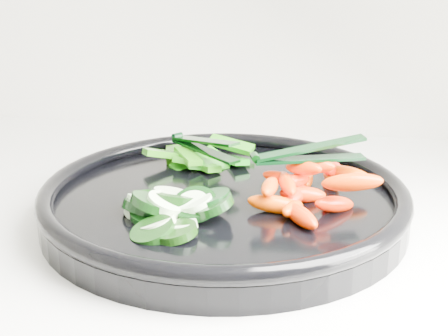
# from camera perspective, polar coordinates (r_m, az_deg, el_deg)

# --- Properties ---
(veggie_tray) EXTENTS (0.38, 0.38, 0.04)m
(veggie_tray) POSITION_cam_1_polar(r_m,az_deg,el_deg) (0.64, -0.00, -2.93)
(veggie_tray) COLOR black
(veggie_tray) RESTS_ON counter
(cucumber_pile) EXTENTS (0.12, 0.13, 0.04)m
(cucumber_pile) POSITION_cam_1_polar(r_m,az_deg,el_deg) (0.59, -5.06, -3.63)
(cucumber_pile) COLOR black
(cucumber_pile) RESTS_ON veggie_tray
(carrot_pile) EXTENTS (0.13, 0.16, 0.05)m
(carrot_pile) POSITION_cam_1_polar(r_m,az_deg,el_deg) (0.62, 7.61, -1.73)
(carrot_pile) COLOR #FA0D00
(carrot_pile) RESTS_ON veggie_tray
(pepper_pile) EXTENTS (0.12, 0.10, 0.04)m
(pepper_pile) POSITION_cam_1_polar(r_m,az_deg,el_deg) (0.73, -2.36, 0.92)
(pepper_pile) COLOR #0B740D
(pepper_pile) RESTS_ON veggie_tray
(tong_carrot) EXTENTS (0.11, 0.05, 0.02)m
(tong_carrot) POSITION_cam_1_polar(r_m,az_deg,el_deg) (0.62, 7.53, 1.30)
(tong_carrot) COLOR black
(tong_carrot) RESTS_ON carrot_pile
(tong_pepper) EXTENTS (0.10, 0.08, 0.02)m
(tong_pepper) POSITION_cam_1_polar(r_m,az_deg,el_deg) (0.72, -1.97, 2.12)
(tong_pepper) COLOR black
(tong_pepper) RESTS_ON pepper_pile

